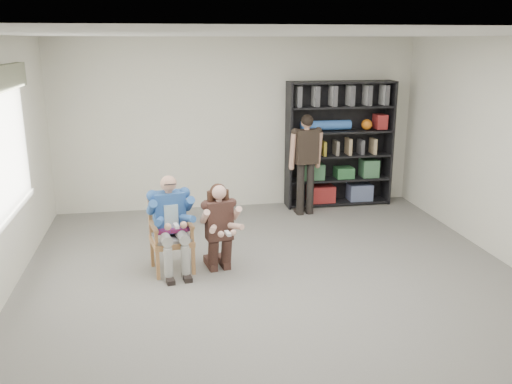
{
  "coord_description": "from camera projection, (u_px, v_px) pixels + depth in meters",
  "views": [
    {
      "loc": [
        -1.24,
        -5.35,
        2.75
      ],
      "look_at": [
        -0.2,
        0.6,
        1.05
      ],
      "focal_mm": 38.0,
      "sensor_mm": 36.0,
      "label": 1
    }
  ],
  "objects": [
    {
      "name": "floor",
      "position": [
        283.0,
        296.0,
        6.02
      ],
      "size": [
        6.0,
        7.0,
        0.01
      ],
      "primitive_type": "cube",
      "color": "slate",
      "rests_on": "ground"
    },
    {
      "name": "seated_man",
      "position": [
        171.0,
        224.0,
        6.54
      ],
      "size": [
        0.64,
        0.8,
        1.21
      ],
      "primitive_type": null,
      "rotation": [
        0.0,
        0.0,
        0.17
      ],
      "color": "navy",
      "rests_on": "floor"
    },
    {
      "name": "room_shell",
      "position": [
        285.0,
        174.0,
        5.64
      ],
      "size": [
        6.0,
        7.0,
        2.8
      ],
      "primitive_type": null,
      "color": "white",
      "rests_on": "ground"
    },
    {
      "name": "window_left",
      "position": [
        7.0,
        144.0,
        6.04
      ],
      "size": [
        0.16,
        2.0,
        1.75
      ],
      "primitive_type": null,
      "color": "silver",
      "rests_on": "room_shell"
    },
    {
      "name": "standing_man",
      "position": [
        306.0,
        165.0,
        8.65
      ],
      "size": [
        0.53,
        0.34,
        1.63
      ],
      "primitive_type": null,
      "rotation": [
        0.0,
        0.0,
        0.12
      ],
      "color": "black",
      "rests_on": "floor"
    },
    {
      "name": "kneeling_woman",
      "position": [
        220.0,
        228.0,
        6.54
      ],
      "size": [
        0.59,
        0.81,
        1.11
      ],
      "primitive_type": null,
      "rotation": [
        0.0,
        0.0,
        0.17
      ],
      "color": "#32211B",
      "rests_on": "floor"
    },
    {
      "name": "bookshelf",
      "position": [
        339.0,
        144.0,
        9.13
      ],
      "size": [
        1.8,
        0.38,
        2.1
      ],
      "primitive_type": null,
      "color": "black",
      "rests_on": "floor"
    },
    {
      "name": "armchair",
      "position": [
        171.0,
        235.0,
        6.58
      ],
      "size": [
        0.62,
        0.61,
        0.93
      ],
      "primitive_type": null,
      "rotation": [
        0.0,
        0.0,
        0.17
      ],
      "color": "#A7743D",
      "rests_on": "floor"
    }
  ]
}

